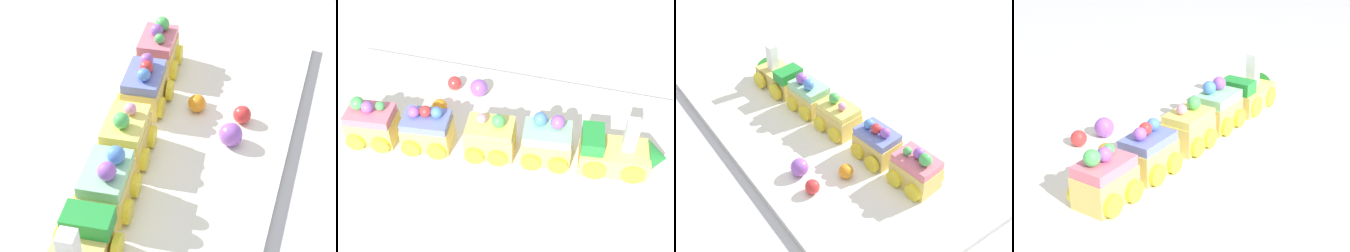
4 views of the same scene
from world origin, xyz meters
TOP-DOWN VIEW (x-y plane):
  - ground_plane at (0.00, 0.00)m, footprint 10.00×10.00m
  - display_board at (0.00, 0.00)m, footprint 0.67×0.35m
  - cake_train_locomotive at (0.17, 0.00)m, footprint 0.13×0.08m
  - cake_car_mint at (0.07, -0.01)m, footprint 0.08×0.07m
  - cake_car_lemon at (-0.02, -0.02)m, footprint 0.08×0.07m
  - cake_car_blueberry at (-0.11, -0.03)m, footprint 0.08×0.07m
  - cake_car_strawberry at (-0.20, -0.04)m, footprint 0.08×0.07m
  - gumball_orange at (-0.12, 0.04)m, footprint 0.02×0.02m
  - gumball_purple at (-0.07, 0.10)m, footprint 0.03×0.03m
  - gumball_red at (-0.12, 0.11)m, footprint 0.02×0.02m

SIDE VIEW (x-z plane):
  - ground_plane at x=0.00m, z-range 0.00..0.00m
  - display_board at x=0.00m, z-range 0.00..0.01m
  - gumball_red at x=-0.12m, z-range 0.01..0.04m
  - gumball_orange at x=-0.12m, z-range 0.01..0.04m
  - gumball_purple at x=-0.07m, z-range 0.01..0.04m
  - cake_train_locomotive at x=0.17m, z-range -0.01..0.08m
  - cake_car_lemon at x=-0.02m, z-range 0.00..0.08m
  - cake_car_blueberry at x=-0.11m, z-range 0.00..0.08m
  - cake_car_strawberry at x=-0.20m, z-range 0.00..0.08m
  - cake_car_mint at x=0.07m, z-range 0.00..0.08m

